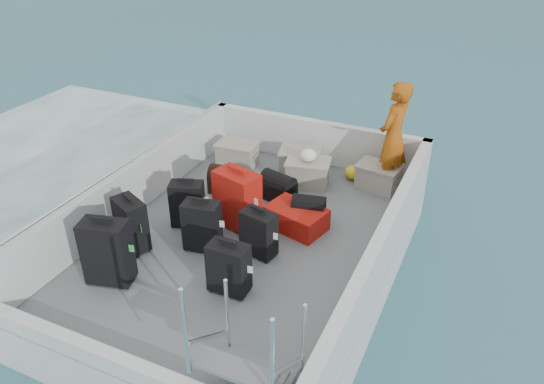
{
  "coord_description": "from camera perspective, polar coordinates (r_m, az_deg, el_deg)",
  "views": [
    {
      "loc": [
        2.63,
        -4.95,
        4.55
      ],
      "look_at": [
        0.07,
        0.6,
        1.0
      ],
      "focal_mm": 35.0,
      "sensor_mm": 36.0,
      "label": 1
    }
  ],
  "objects": [
    {
      "name": "ground",
      "position": [
        7.22,
        -2.5,
        -8.95
      ],
      "size": [
        160.0,
        160.0,
        0.0
      ],
      "primitive_type": "plane",
      "color": "#1C5262",
      "rests_on": "ground"
    },
    {
      "name": "ferry_hull",
      "position": [
        7.03,
        -2.55,
        -7.05
      ],
      "size": [
        3.6,
        5.0,
        0.6
      ],
      "primitive_type": "cube",
      "color": "silver",
      "rests_on": "ground"
    },
    {
      "name": "deck",
      "position": [
        6.85,
        -2.61,
        -4.99
      ],
      "size": [
        3.3,
        4.7,
        0.02
      ],
      "primitive_type": "cube",
      "color": "slate",
      "rests_on": "ferry_hull"
    },
    {
      "name": "deck_fittings",
      "position": [
        6.27,
        -1.2,
        -4.43
      ],
      "size": [
        3.6,
        5.0,
        0.9
      ],
      "color": "silver",
      "rests_on": "deck"
    },
    {
      "name": "suitcase_0",
      "position": [
        6.19,
        -17.29,
        -6.26
      ],
      "size": [
        0.57,
        0.41,
        0.79
      ],
      "primitive_type": "cube",
      "rotation": [
        0.0,
        0.0,
        0.25
      ],
      "color": "black",
      "rests_on": "deck"
    },
    {
      "name": "suitcase_1",
      "position": [
        6.7,
        -14.9,
        -3.41
      ],
      "size": [
        0.52,
        0.43,
        0.68
      ],
      "primitive_type": "cube",
      "rotation": [
        0.0,
        0.0,
        -0.44
      ],
      "color": "black",
      "rests_on": "deck"
    },
    {
      "name": "suitcase_2",
      "position": [
        7.02,
        -9.08,
        -1.3
      ],
      "size": [
        0.49,
        0.39,
        0.62
      ],
      "primitive_type": "cube",
      "rotation": [
        0.0,
        0.0,
        0.36
      ],
      "color": "black",
      "rests_on": "deck"
    },
    {
      "name": "suitcase_4",
      "position": [
        6.52,
        -7.54,
        -3.68
      ],
      "size": [
        0.48,
        0.33,
        0.65
      ],
      "primitive_type": "cube",
      "rotation": [
        0.0,
        0.0,
        0.18
      ],
      "color": "black",
      "rests_on": "deck"
    },
    {
      "name": "suitcase_5",
      "position": [
        6.88,
        -3.75,
        -0.85
      ],
      "size": [
        0.64,
        0.49,
        0.79
      ],
      "primitive_type": "cube",
      "rotation": [
        0.0,
        0.0,
        -0.27
      ],
      "color": "#A5190C",
      "rests_on": "deck"
    },
    {
      "name": "suitcase_6",
      "position": [
        5.85,
        -4.67,
        -8.22
      ],
      "size": [
        0.44,
        0.27,
        0.61
      ],
      "primitive_type": "cube",
      "rotation": [
        0.0,
        0.0,
        0.01
      ],
      "color": "black",
      "rests_on": "deck"
    },
    {
      "name": "suitcase_7",
      "position": [
        6.39,
        -1.44,
        -4.53
      ],
      "size": [
        0.46,
        0.32,
        0.59
      ],
      "primitive_type": "cube",
      "rotation": [
        0.0,
        0.0,
        -0.21
      ],
      "color": "black",
      "rests_on": "deck"
    },
    {
      "name": "suitcase_8",
      "position": [
        6.96,
        2.63,
        -2.81
      ],
      "size": [
        0.85,
        0.66,
        0.3
      ],
      "primitive_type": "cube",
      "rotation": [
        0.0,
        0.0,
        1.32
      ],
      "color": "#A5190C",
      "rests_on": "deck"
    },
    {
      "name": "duffel_0",
      "position": [
        7.79,
        -4.93,
        1.07
      ],
      "size": [
        0.52,
        0.35,
        0.32
      ],
      "primitive_type": null,
      "rotation": [
        0.0,
        0.0,
        0.12
      ],
      "color": "black",
      "rests_on": "deck"
    },
    {
      "name": "duffel_1",
      "position": [
        7.57,
        0.66,
        0.29
      ],
      "size": [
        0.55,
        0.42,
        0.32
      ],
      "primitive_type": null,
      "rotation": [
        0.0,
        0.0,
        -0.27
      ],
      "color": "black",
      "rests_on": "deck"
    },
    {
      "name": "duffel_2",
      "position": [
        7.05,
        3.93,
        -2.26
      ],
      "size": [
        0.48,
        0.38,
        0.32
      ],
      "primitive_type": null,
      "rotation": [
        0.0,
        0.0,
        0.2
      ],
      "color": "black",
      "rests_on": "deck"
    },
    {
      "name": "crate_0",
      "position": [
        8.53,
        -3.73,
        4.0
      ],
      "size": [
        0.62,
        0.45,
        0.36
      ],
      "primitive_type": "cube",
      "rotation": [
        0.0,
        0.0,
        0.07
      ],
      "color": "gray",
      "rests_on": "deck"
    },
    {
      "name": "crate_1",
      "position": [
        8.29,
        3.03,
        3.2
      ],
      "size": [
        0.67,
        0.54,
        0.36
      ],
      "primitive_type": "cube",
      "rotation": [
        0.0,
        0.0,
        0.24
      ],
      "color": "gray",
      "rests_on": "deck"
    },
    {
      "name": "crate_2",
      "position": [
        7.96,
        3.86,
        2.0
      ],
      "size": [
        0.68,
        0.54,
        0.37
      ],
      "primitive_type": "cube",
      "rotation": [
        0.0,
        0.0,
        0.21
      ],
      "color": "gray",
      "rests_on": "deck"
    },
    {
      "name": "crate_3",
      "position": [
        8.0,
        11.33,
        1.53
      ],
      "size": [
        0.63,
        0.47,
        0.35
      ],
      "primitive_type": "cube",
      "rotation": [
        0.0,
        0.0,
        -0.13
      ],
      "color": "gray",
      "rests_on": "deck"
    },
    {
      "name": "yellow_bag",
      "position": [
        8.22,
        8.78,
        2.08
      ],
      "size": [
        0.28,
        0.26,
        0.22
      ],
      "primitive_type": "ellipsoid",
      "color": "gold",
      "rests_on": "deck"
    },
    {
      "name": "white_bag",
      "position": [
        7.83,
        3.93,
        3.77
      ],
      "size": [
        0.24,
        0.24,
        0.18
      ],
      "primitive_type": "ellipsoid",
      "color": "white",
      "rests_on": "crate_2"
    },
    {
      "name": "passenger",
      "position": [
        7.76,
        12.91,
        5.74
      ],
      "size": [
        0.53,
        0.68,
        1.64
      ],
      "primitive_type": "imported",
      "rotation": [
        0.0,
        0.0,
        -1.82
      ],
      "color": "orange",
      "rests_on": "deck"
    }
  ]
}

